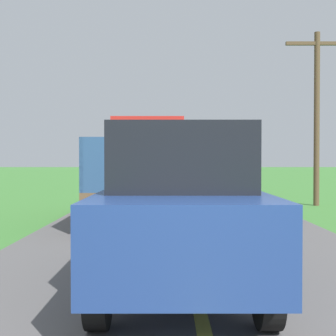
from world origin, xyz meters
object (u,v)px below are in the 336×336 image
object	(u,v)px
utility_pole_roadside	(317,110)
following_car	(180,207)
banana_truck_far	(166,163)
banana_truck_near	(147,166)

from	to	relation	value
utility_pole_roadside	following_car	distance (m)	11.84
banana_truck_far	utility_pole_roadside	world-z (taller)	utility_pole_roadside
banana_truck_near	banana_truck_far	world-z (taller)	same
banana_truck_near	following_car	xyz separation A→B (m)	(0.73, -7.15, -0.39)
banana_truck_far	utility_pole_roadside	bearing A→B (deg)	-63.40
banana_truck_near	utility_pole_roadside	bearing A→B (deg)	28.87
banana_truck_near	banana_truck_far	size ratio (longest dim) A/B	1.00
utility_pole_roadside	following_car	bearing A→B (deg)	-116.38
banana_truck_far	following_car	xyz separation A→B (m)	(0.26, -21.22, -0.39)
following_car	utility_pole_roadside	bearing A→B (deg)	63.62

